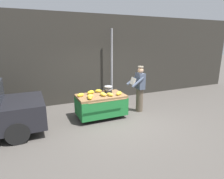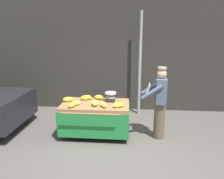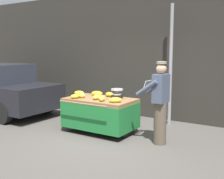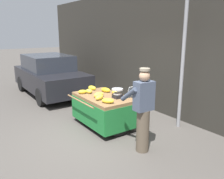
{
  "view_description": "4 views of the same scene",
  "coord_description": "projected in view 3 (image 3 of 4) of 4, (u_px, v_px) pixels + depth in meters",
  "views": [
    {
      "loc": [
        -2.64,
        -5.27,
        2.62
      ],
      "look_at": [
        -0.12,
        0.42,
        0.99
      ],
      "focal_mm": 30.34,
      "sensor_mm": 36.0,
      "label": 1
    },
    {
      "loc": [
        0.34,
        -4.3,
        2.41
      ],
      "look_at": [
        -0.06,
        0.41,
        1.2
      ],
      "focal_mm": 34.27,
      "sensor_mm": 36.0,
      "label": 2
    },
    {
      "loc": [
        3.29,
        -4.81,
        1.95
      ],
      "look_at": [
        -0.2,
        0.62,
        1.04
      ],
      "focal_mm": 45.36,
      "sensor_mm": 36.0,
      "label": 3
    },
    {
      "loc": [
        4.33,
        -2.5,
        2.4
      ],
      "look_at": [
        -0.06,
        0.52,
        1.07
      ],
      "focal_mm": 37.73,
      "sensor_mm": 36.0,
      "label": 4
    }
  ],
  "objects": [
    {
      "name": "banana_bunch_5",
      "position": [
        79.0,
        93.0,
        7.06
      ],
      "size": [
        0.28,
        0.2,
        0.12
      ],
      "primitive_type": "ellipsoid",
      "rotation": [
        0.0,
        0.0,
        1.93
      ],
      "color": "yellow",
      "rests_on": "banana_cart"
    },
    {
      "name": "ground_plane",
      "position": [
        104.0,
        142.0,
        6.04
      ],
      "size": [
        60.0,
        60.0,
        0.0
      ],
      "primitive_type": "plane",
      "color": "#514C47"
    },
    {
      "name": "banana_bunch_2",
      "position": [
        102.0,
        98.0,
        6.29
      ],
      "size": [
        0.22,
        0.3,
        0.12
      ],
      "primitive_type": "ellipsoid",
      "rotation": [
        0.0,
        0.0,
        0.4
      ],
      "color": "yellow",
      "rests_on": "banana_cart"
    },
    {
      "name": "banana_bunch_6",
      "position": [
        115.0,
        100.0,
        6.12
      ],
      "size": [
        0.32,
        0.29,
        0.11
      ],
      "primitive_type": "ellipsoid",
      "rotation": [
        0.0,
        0.0,
        2.24
      ],
      "color": "yellow",
      "rests_on": "banana_cart"
    },
    {
      "name": "banana_bunch_1",
      "position": [
        81.0,
        95.0,
        6.72
      ],
      "size": [
        0.21,
        0.16,
        0.12
      ],
      "primitive_type": "ellipsoid",
      "rotation": [
        0.0,
        0.0,
        1.51
      ],
      "color": "yellow",
      "rests_on": "banana_cart"
    },
    {
      "name": "banana_bunch_3",
      "position": [
        75.0,
        96.0,
        6.61
      ],
      "size": [
        0.2,
        0.25,
        0.1
      ],
      "primitive_type": "ellipsoid",
      "rotation": [
        0.0,
        0.0,
        2.8
      ],
      "color": "gold",
      "rests_on": "banana_cart"
    },
    {
      "name": "banana_bunch_4",
      "position": [
        97.0,
        93.0,
        6.98
      ],
      "size": [
        0.31,
        0.21,
        0.12
      ],
      "primitive_type": "ellipsoid",
      "rotation": [
        0.0,
        0.0,
        1.9
      ],
      "color": "gold",
      "rests_on": "banana_cart"
    },
    {
      "name": "back_wall",
      "position": [
        156.0,
        53.0,
        7.97
      ],
      "size": [
        16.0,
        0.24,
        3.69
      ],
      "primitive_type": "cube",
      "color": "#2D2B26",
      "rests_on": "ground"
    },
    {
      "name": "banana_bunch_0",
      "position": [
        109.0,
        94.0,
        6.9
      ],
      "size": [
        0.28,
        0.24,
        0.11
      ],
      "primitive_type": "ellipsoid",
      "rotation": [
        0.0,
        0.0,
        1.18
      ],
      "color": "gold",
      "rests_on": "banana_cart"
    },
    {
      "name": "vendor_person",
      "position": [
        160.0,
        102.0,
        5.79
      ],
      "size": [
        0.59,
        0.53,
        1.71
      ],
      "color": "brown",
      "rests_on": "ground"
    },
    {
      "name": "weighing_scale",
      "position": [
        117.0,
        94.0,
        6.58
      ],
      "size": [
        0.28,
        0.28,
        0.24
      ],
      "color": "black",
      "rests_on": "banana_cart"
    },
    {
      "name": "banana_cart",
      "position": [
        100.0,
        108.0,
        6.67
      ],
      "size": [
        1.64,
        1.17,
        0.81
      ],
      "color": "olive",
      "rests_on": "ground"
    },
    {
      "name": "street_pole",
      "position": [
        171.0,
        65.0,
        7.26
      ],
      "size": [
        0.09,
        0.09,
        3.09
      ],
      "primitive_type": "cylinder",
      "color": "gray",
      "rests_on": "ground"
    },
    {
      "name": "banana_bunch_7",
      "position": [
        97.0,
        97.0,
        6.49
      ],
      "size": [
        0.21,
        0.31,
        0.12
      ],
      "primitive_type": "ellipsoid",
      "rotation": [
        0.0,
        0.0,
        0.17
      ],
      "color": "yellow",
      "rests_on": "banana_cart"
    }
  ]
}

